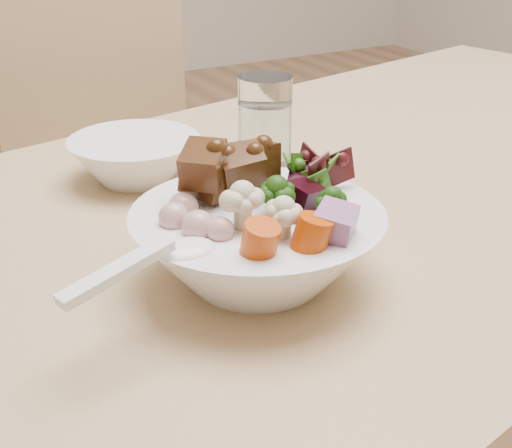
% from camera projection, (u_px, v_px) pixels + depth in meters
% --- Properties ---
extents(dining_table, '(1.55, 1.07, 0.66)m').
position_uv_depth(dining_table, '(412.00, 196.00, 1.06)').
color(dining_table, tan).
rests_on(dining_table, ground).
extents(chair_far, '(0.42, 0.42, 0.87)m').
position_uv_depth(chair_far, '(122.00, 176.00, 1.42)').
color(chair_far, tan).
rests_on(chair_far, ground).
extents(food_bowl, '(0.24, 0.24, 0.13)m').
position_uv_depth(food_bowl, '(258.00, 240.00, 0.68)').
color(food_bowl, white).
rests_on(food_bowl, dining_table).
extents(soup_spoon, '(0.15, 0.06, 0.03)m').
position_uv_depth(soup_spoon, '(170.00, 257.00, 0.59)').
color(soup_spoon, white).
rests_on(soup_spoon, food_bowl).
extents(water_glass, '(0.07, 0.07, 0.12)m').
position_uv_depth(water_glass, '(265.00, 126.00, 0.95)').
color(water_glass, white).
rests_on(water_glass, dining_table).
extents(side_bowl, '(0.17, 0.17, 0.06)m').
position_uv_depth(side_bowl, '(135.00, 159.00, 0.92)').
color(side_bowl, white).
rests_on(side_bowl, dining_table).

